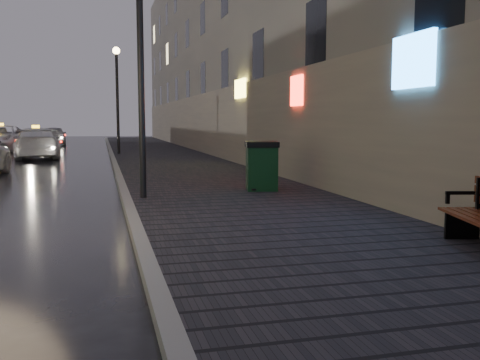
# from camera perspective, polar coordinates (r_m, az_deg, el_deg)

# --- Properties ---
(ground) EXTENTS (120.00, 120.00, 0.00)m
(ground) POSITION_cam_1_polar(r_m,az_deg,el_deg) (5.95, -23.99, -11.80)
(ground) COLOR black
(ground) RESTS_ON ground
(sidewalk) EXTENTS (4.60, 58.00, 0.15)m
(sidewalk) POSITION_cam_1_polar(r_m,az_deg,el_deg) (26.80, -8.34, 2.57)
(sidewalk) COLOR black
(sidewalk) RESTS_ON ground
(curb) EXTENTS (0.20, 58.00, 0.15)m
(curb) POSITION_cam_1_polar(r_m,az_deg,el_deg) (26.65, -13.48, 2.44)
(curb) COLOR slate
(curb) RESTS_ON ground
(building_near) EXTENTS (1.80, 50.00, 13.00)m
(building_near) POSITION_cam_1_polar(r_m,az_deg,el_deg) (31.54, -3.37, 14.89)
(building_near) COLOR #605B54
(building_near) RESTS_ON ground
(lamp_near) EXTENTS (0.36, 0.36, 5.28)m
(lamp_near) POSITION_cam_1_polar(r_m,az_deg,el_deg) (11.74, -10.59, 14.50)
(lamp_near) COLOR black
(lamp_near) RESTS_ON sidewalk
(lamp_far) EXTENTS (0.36, 0.36, 5.28)m
(lamp_far) POSITION_cam_1_polar(r_m,az_deg,el_deg) (27.65, -12.97, 9.67)
(lamp_far) COLOR black
(lamp_far) RESTS_ON sidewalk
(trash_bin) EXTENTS (0.89, 0.89, 1.16)m
(trash_bin) POSITION_cam_1_polar(r_m,az_deg,el_deg) (12.77, 2.32, 1.57)
(trash_bin) COLOR black
(trash_bin) RESTS_ON sidewalk
(taxi_mid) EXTENTS (2.63, 5.23, 1.46)m
(taxi_mid) POSITION_cam_1_polar(r_m,az_deg,el_deg) (27.51, -20.90, 3.68)
(taxi_mid) COLOR white
(taxi_mid) RESTS_ON ground
(taxi_far) EXTENTS (3.03, 5.72, 1.53)m
(taxi_far) POSITION_cam_1_polar(r_m,az_deg,el_deg) (35.22, -24.12, 4.09)
(taxi_far) COLOR silver
(taxi_far) RESTS_ON ground
(car_far) EXTENTS (1.93, 4.25, 1.42)m
(car_far) POSITION_cam_1_polar(r_m,az_deg,el_deg) (41.74, -19.22, 4.48)
(car_far) COLOR #A09FA7
(car_far) RESTS_ON ground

